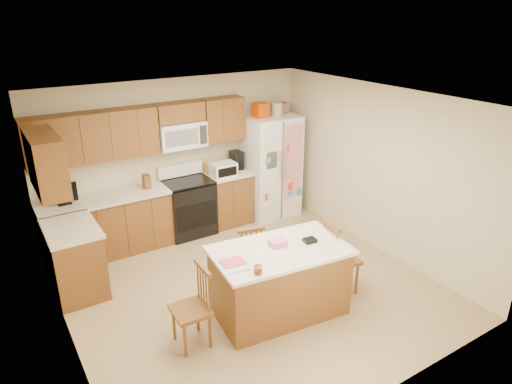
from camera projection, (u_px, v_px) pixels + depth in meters
ground at (250, 287)px, 6.14m from camera, size 4.50×4.50×0.00m
room_shell at (249, 188)px, 5.60m from camera, size 4.60×4.60×2.52m
cabinetry at (129, 196)px, 6.72m from camera, size 3.36×1.56×2.15m
stove at (188, 206)px, 7.48m from camera, size 0.76×0.65×1.13m
refrigerator at (270, 165)px, 8.04m from camera, size 0.90×0.79×2.04m
island at (279, 280)px, 5.49m from camera, size 1.69×1.11×0.96m
windsor_chair_left at (193, 309)px, 4.97m from camera, size 0.40×0.42×0.94m
windsor_chair_back at (248, 256)px, 6.10m from camera, size 0.44×0.43×0.88m
windsor_chair_right at (339, 258)px, 5.91m from camera, size 0.49×0.51×1.01m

